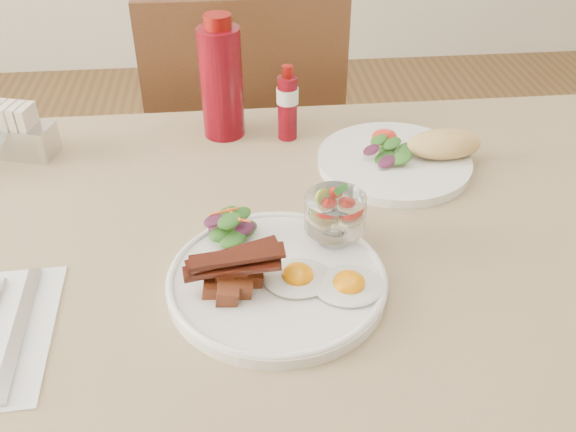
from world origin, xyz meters
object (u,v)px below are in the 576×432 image
second_plate (406,156)px  main_plate (277,281)px  table (264,300)px  hot_sauce_bottle (287,104)px  sugar_caddy (22,134)px  chair_far (247,153)px  fruit_cup (335,213)px  ketchup_bottle (221,81)px

second_plate → main_plate: bearing=-130.4°
table → hot_sauce_bottle: 0.36m
table → second_plate: bearing=39.7°
main_plate → sugar_caddy: size_ratio=2.52×
second_plate → sugar_caddy: size_ratio=2.47×
sugar_caddy → main_plate: bearing=-27.0°
table → chair_far: (0.00, 0.66, -0.14)m
main_plate → hot_sauce_bottle: size_ratio=2.10×
fruit_cup → ketchup_bottle: ketchup_bottle is taller
chair_far → ketchup_bottle: 0.46m
hot_sauce_bottle → ketchup_bottle: bearing=167.0°
ketchup_bottle → hot_sauce_bottle: bearing=-13.0°
second_plate → hot_sauce_bottle: hot_sauce_bottle is taller
chair_far → sugar_caddy: 0.59m
second_plate → hot_sauce_bottle: 0.22m
main_plate → fruit_cup: fruit_cup is taller
table → fruit_cup: 0.18m
ketchup_bottle → chair_far: bearing=81.9°
main_plate → second_plate: size_ratio=1.02×
table → sugar_caddy: sugar_caddy is taller
main_plate → ketchup_bottle: ketchup_bottle is taller
chair_far → main_plate: (0.01, -0.73, 0.24)m
table → hot_sauce_bottle: (0.07, 0.32, 0.15)m
second_plate → table: bearing=-140.3°
fruit_cup → chair_far: bearing=98.3°
main_plate → second_plate: (0.24, 0.28, 0.01)m
sugar_caddy → ketchup_bottle: bearing=23.6°
chair_far → fruit_cup: size_ratio=11.24×
second_plate → ketchup_bottle: 0.34m
chair_far → main_plate: size_ratio=3.32×
table → ketchup_bottle: (-0.05, 0.35, 0.19)m
chair_far → sugar_caddy: size_ratio=8.36×
ketchup_bottle → sugar_caddy: 0.35m
main_plate → hot_sauce_bottle: hot_sauce_bottle is taller
chair_far → ketchup_bottle: size_ratio=4.33×
main_plate → ketchup_bottle: size_ratio=1.30×
chair_far → ketchup_bottle: ketchup_bottle is taller
table → fruit_cup: size_ratio=16.08×
main_plate → hot_sauce_bottle: bearing=82.5°
hot_sauce_bottle → sugar_caddy: (-0.45, -0.02, -0.03)m
main_plate → sugar_caddy: 0.55m
hot_sauce_bottle → second_plate: bearing=-31.6°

